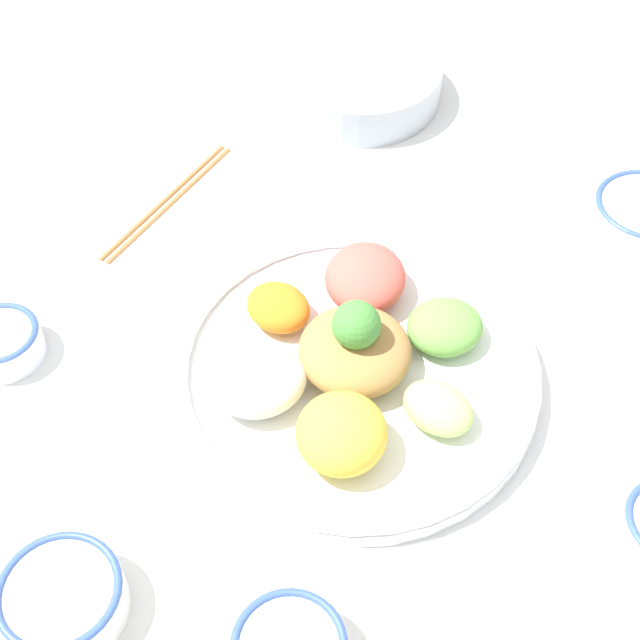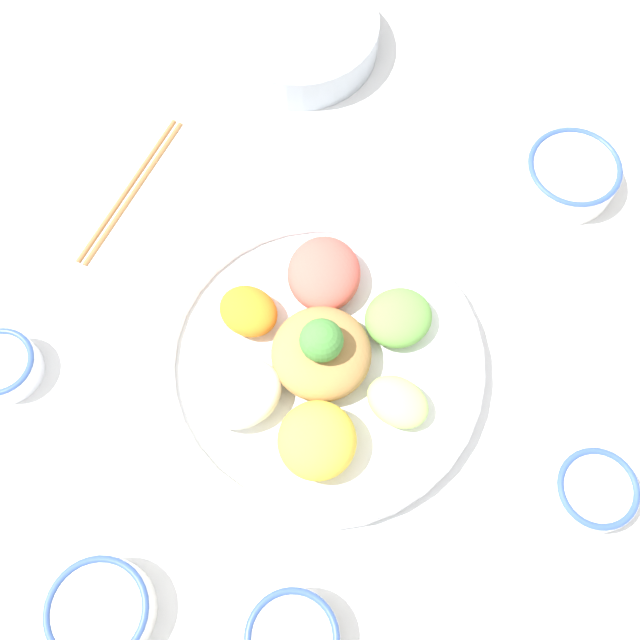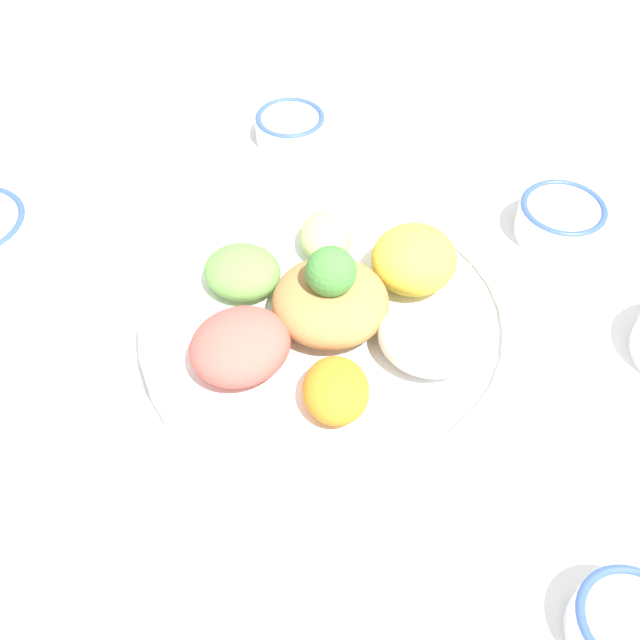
{
  "view_description": "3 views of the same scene",
  "coord_description": "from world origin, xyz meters",
  "px_view_note": "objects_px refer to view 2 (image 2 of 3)",
  "views": [
    {
      "loc": [
        -0.14,
        -0.52,
        0.75
      ],
      "look_at": [
        -0.06,
        0.04,
        0.06
      ],
      "focal_mm": 50.0,
      "sensor_mm": 36.0,
      "label": 1
    },
    {
      "loc": [
        -0.1,
        -0.27,
        0.83
      ],
      "look_at": [
        -0.02,
        0.05,
        0.05
      ],
      "focal_mm": 42.0,
      "sensor_mm": 36.0,
      "label": 2
    },
    {
      "loc": [
        -0.33,
        0.38,
        0.58
      ],
      "look_at": [
        -0.03,
        0.03,
        0.04
      ],
      "focal_mm": 42.0,
      "sensor_mm": 36.0,
      "label": 3
    }
  ],
  "objects_px": {
    "salad_platter": "(320,360)",
    "side_serving_bowl": "(299,33)",
    "rice_bowl_plain": "(101,611)",
    "rice_bowl_blue": "(3,366)",
    "sauce_bowl_far": "(571,174)",
    "sauce_bowl_red": "(292,638)",
    "serving_spoon_main": "(540,265)",
    "sauce_bowl_dark": "(595,490)",
    "chopsticks_pair_near": "(131,189)"
  },
  "relations": [
    {
      "from": "sauce_bowl_red",
      "to": "serving_spoon_main",
      "type": "height_order",
      "value": "sauce_bowl_red"
    },
    {
      "from": "sauce_bowl_dark",
      "to": "side_serving_bowl",
      "type": "xyz_separation_m",
      "value": [
        -0.16,
        0.68,
        0.01
      ]
    },
    {
      "from": "salad_platter",
      "to": "side_serving_bowl",
      "type": "distance_m",
      "value": 0.48
    },
    {
      "from": "salad_platter",
      "to": "rice_bowl_blue",
      "type": "bearing_deg",
      "value": 166.31
    },
    {
      "from": "salad_platter",
      "to": "sauce_bowl_dark",
      "type": "height_order",
      "value": "salad_platter"
    },
    {
      "from": "chopsticks_pair_near",
      "to": "serving_spoon_main",
      "type": "xyz_separation_m",
      "value": [
        0.47,
        -0.24,
        -0.0
      ]
    },
    {
      "from": "rice_bowl_plain",
      "to": "serving_spoon_main",
      "type": "relative_size",
      "value": 0.83
    },
    {
      "from": "rice_bowl_plain",
      "to": "rice_bowl_blue",
      "type": "bearing_deg",
      "value": 104.03
    },
    {
      "from": "chopsticks_pair_near",
      "to": "serving_spoon_main",
      "type": "distance_m",
      "value": 0.53
    },
    {
      "from": "rice_bowl_plain",
      "to": "sauce_bowl_far",
      "type": "height_order",
      "value": "sauce_bowl_far"
    },
    {
      "from": "sauce_bowl_dark",
      "to": "rice_bowl_plain",
      "type": "relative_size",
      "value": 0.84
    },
    {
      "from": "rice_bowl_plain",
      "to": "side_serving_bowl",
      "type": "distance_m",
      "value": 0.77
    },
    {
      "from": "salad_platter",
      "to": "rice_bowl_plain",
      "type": "height_order",
      "value": "salad_platter"
    },
    {
      "from": "rice_bowl_plain",
      "to": "serving_spoon_main",
      "type": "height_order",
      "value": "rice_bowl_plain"
    },
    {
      "from": "sauce_bowl_far",
      "to": "sauce_bowl_dark",
      "type": "bearing_deg",
      "value": -107.8
    },
    {
      "from": "chopsticks_pair_near",
      "to": "serving_spoon_main",
      "type": "bearing_deg",
      "value": 104.08
    },
    {
      "from": "rice_bowl_plain",
      "to": "chopsticks_pair_near",
      "type": "bearing_deg",
      "value": 78.16
    },
    {
      "from": "side_serving_bowl",
      "to": "salad_platter",
      "type": "bearing_deg",
      "value": -101.07
    },
    {
      "from": "rice_bowl_plain",
      "to": "sauce_bowl_far",
      "type": "distance_m",
      "value": 0.75
    },
    {
      "from": "serving_spoon_main",
      "to": "sauce_bowl_dark",
      "type": "bearing_deg",
      "value": 155.56
    },
    {
      "from": "salad_platter",
      "to": "rice_bowl_blue",
      "type": "height_order",
      "value": "salad_platter"
    },
    {
      "from": "sauce_bowl_far",
      "to": "serving_spoon_main",
      "type": "xyz_separation_m",
      "value": [
        -0.07,
        -0.1,
        -0.02
      ]
    },
    {
      "from": "rice_bowl_blue",
      "to": "salad_platter",
      "type": "bearing_deg",
      "value": -13.69
    },
    {
      "from": "sauce_bowl_dark",
      "to": "sauce_bowl_red",
      "type": "bearing_deg",
      "value": -170.15
    },
    {
      "from": "sauce_bowl_red",
      "to": "rice_bowl_blue",
      "type": "bearing_deg",
      "value": 125.05
    },
    {
      "from": "salad_platter",
      "to": "sauce_bowl_far",
      "type": "relative_size",
      "value": 3.16
    },
    {
      "from": "sauce_bowl_far",
      "to": "chopsticks_pair_near",
      "type": "bearing_deg",
      "value": 166.27
    },
    {
      "from": "sauce_bowl_far",
      "to": "sauce_bowl_red",
      "type": "bearing_deg",
      "value": -137.05
    },
    {
      "from": "rice_bowl_plain",
      "to": "chopsticks_pair_near",
      "type": "xyz_separation_m",
      "value": [
        0.1,
        0.5,
        -0.02
      ]
    },
    {
      "from": "sauce_bowl_red",
      "to": "rice_bowl_blue",
      "type": "xyz_separation_m",
      "value": [
        -0.25,
        0.36,
        -0.0
      ]
    },
    {
      "from": "sauce_bowl_red",
      "to": "rice_bowl_blue",
      "type": "relative_size",
      "value": 1.15
    },
    {
      "from": "side_serving_bowl",
      "to": "rice_bowl_plain",
      "type": "bearing_deg",
      "value": -119.03
    },
    {
      "from": "sauce_bowl_dark",
      "to": "chopsticks_pair_near",
      "type": "bearing_deg",
      "value": 129.85
    },
    {
      "from": "sauce_bowl_dark",
      "to": "chopsticks_pair_near",
      "type": "xyz_separation_m",
      "value": [
        -0.43,
        0.51,
        -0.02
      ]
    },
    {
      "from": "sauce_bowl_dark",
      "to": "sauce_bowl_far",
      "type": "xyz_separation_m",
      "value": [
        0.12,
        0.38,
        0.01
      ]
    },
    {
      "from": "salad_platter",
      "to": "side_serving_bowl",
      "type": "bearing_deg",
      "value": 78.93
    },
    {
      "from": "sauce_bowl_red",
      "to": "serving_spoon_main",
      "type": "relative_size",
      "value": 0.74
    },
    {
      "from": "salad_platter",
      "to": "serving_spoon_main",
      "type": "xyz_separation_m",
      "value": [
        0.3,
        0.06,
        -0.02
      ]
    },
    {
      "from": "sauce_bowl_far",
      "to": "serving_spoon_main",
      "type": "height_order",
      "value": "sauce_bowl_far"
    },
    {
      "from": "rice_bowl_blue",
      "to": "chopsticks_pair_near",
      "type": "relative_size",
      "value": 0.43
    },
    {
      "from": "rice_bowl_plain",
      "to": "chopsticks_pair_near",
      "type": "relative_size",
      "value": 0.55
    },
    {
      "from": "serving_spoon_main",
      "to": "sauce_bowl_far",
      "type": "bearing_deg",
      "value": -50.7
    },
    {
      "from": "salad_platter",
      "to": "sauce_bowl_dark",
      "type": "relative_size",
      "value": 4.24
    },
    {
      "from": "rice_bowl_blue",
      "to": "serving_spoon_main",
      "type": "bearing_deg",
      "value": -2.27
    },
    {
      "from": "serving_spoon_main",
      "to": "chopsticks_pair_near",
      "type": "bearing_deg",
      "value": 48.85
    },
    {
      "from": "sauce_bowl_dark",
      "to": "serving_spoon_main",
      "type": "xyz_separation_m",
      "value": [
        0.05,
        0.28,
        -0.02
      ]
    },
    {
      "from": "salad_platter",
      "to": "rice_bowl_plain",
      "type": "bearing_deg",
      "value": -144.12
    },
    {
      "from": "rice_bowl_plain",
      "to": "serving_spoon_main",
      "type": "bearing_deg",
      "value": 24.5
    },
    {
      "from": "sauce_bowl_dark",
      "to": "serving_spoon_main",
      "type": "height_order",
      "value": "sauce_bowl_dark"
    },
    {
      "from": "sauce_bowl_far",
      "to": "side_serving_bowl",
      "type": "bearing_deg",
      "value": 132.4
    }
  ]
}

